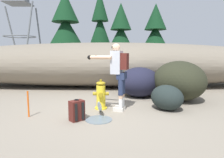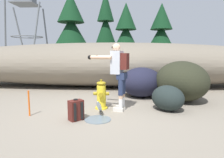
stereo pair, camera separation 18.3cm
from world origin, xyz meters
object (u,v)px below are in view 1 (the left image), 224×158
(spare_backpack, at_px, (77,111))
(boulder_small, at_px, (168,98))
(boulder_mid, at_px, (140,82))
(boulder_large, at_px, (180,81))
(utility_worker, at_px, (118,69))
(fire_hydrant, at_px, (102,95))
(survey_stake, at_px, (29,104))

(spare_backpack, distance_m, boulder_small, 2.33)
(boulder_mid, relative_size, boulder_small, 1.61)
(spare_backpack, height_order, boulder_large, boulder_large)
(spare_backpack, bearing_deg, utility_worker, -90.38)
(fire_hydrant, xyz_separation_m, spare_backpack, (-0.48, -0.90, -0.14))
(utility_worker, relative_size, boulder_small, 1.93)
(boulder_small, bearing_deg, boulder_large, 58.27)
(boulder_small, bearing_deg, utility_worker, -178.43)
(utility_worker, bearing_deg, boulder_large, -133.52)
(boulder_mid, bearing_deg, utility_worker, -115.71)
(utility_worker, distance_m, boulder_small, 1.48)
(fire_hydrant, relative_size, boulder_large, 0.44)
(boulder_large, distance_m, survey_stake, 4.32)
(utility_worker, height_order, boulder_large, utility_worker)
(fire_hydrant, distance_m, survey_stake, 1.75)
(fire_hydrant, relative_size, survey_stake, 1.29)
(fire_hydrant, height_order, boulder_small, fire_hydrant)
(boulder_large, bearing_deg, spare_backpack, -146.49)
(fire_hydrant, xyz_separation_m, boulder_large, (2.36, 0.97, 0.25))
(boulder_mid, distance_m, boulder_small, 1.67)
(fire_hydrant, relative_size, boulder_mid, 0.55)
(spare_backpack, bearing_deg, survey_stake, 37.32)
(fire_hydrant, relative_size, utility_worker, 0.46)
(fire_hydrant, bearing_deg, boulder_large, 22.40)
(spare_backpack, xyz_separation_m, boulder_mid, (1.69, 2.40, 0.28))
(spare_backpack, distance_m, survey_stake, 1.17)
(fire_hydrant, xyz_separation_m, boulder_small, (1.70, -0.09, -0.03))
(boulder_small, height_order, survey_stake, boulder_small)
(fire_hydrant, xyz_separation_m, survey_stake, (-1.62, -0.67, -0.06))
(boulder_mid, xyz_separation_m, survey_stake, (-2.83, -2.16, -0.19))
(utility_worker, bearing_deg, survey_stake, 31.63)
(spare_backpack, distance_m, boulder_mid, 2.95)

